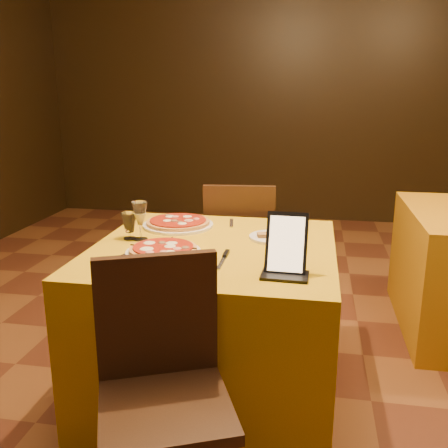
% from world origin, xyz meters
% --- Properties ---
extents(floor, '(6.00, 7.00, 0.01)m').
position_xyz_m(floor, '(0.00, 0.00, -0.01)').
color(floor, '#5E2D19').
rests_on(floor, ground).
extents(wall_back, '(6.00, 0.01, 2.80)m').
position_xyz_m(wall_back, '(0.00, 3.50, 1.40)').
color(wall_back, black).
rests_on(wall_back, floor).
extents(main_table, '(1.10, 1.10, 0.75)m').
position_xyz_m(main_table, '(-0.39, -0.03, 0.38)').
color(main_table, '#C4960C').
rests_on(main_table, floor).
extents(chair_main_near, '(0.54, 0.54, 0.91)m').
position_xyz_m(chair_main_near, '(-0.39, -0.84, 0.46)').
color(chair_main_near, black).
rests_on(chair_main_near, floor).
extents(chair_main_far, '(0.53, 0.53, 0.91)m').
position_xyz_m(chair_main_far, '(-0.39, 0.81, 0.46)').
color(chair_main_far, black).
rests_on(chair_main_far, floor).
extents(pizza_near, '(0.33, 0.33, 0.03)m').
position_xyz_m(pizza_near, '(-0.58, -0.19, 0.77)').
color(pizza_near, white).
rests_on(pizza_near, main_table).
extents(pizza_far, '(0.37, 0.37, 0.03)m').
position_xyz_m(pizza_far, '(-0.64, 0.27, 0.77)').
color(pizza_far, white).
rests_on(pizza_far, main_table).
extents(cutlet_dish, '(0.23, 0.23, 0.03)m').
position_xyz_m(cutlet_dish, '(-0.13, 0.13, 0.76)').
color(cutlet_dish, white).
rests_on(cutlet_dish, main_table).
extents(wine_glass, '(0.09, 0.09, 0.19)m').
position_xyz_m(wine_glass, '(-0.75, -0.01, 0.84)').
color(wine_glass, '#C2C46F').
rests_on(wine_glass, main_table).
extents(water_glass, '(0.07, 0.07, 0.13)m').
position_xyz_m(water_glass, '(-0.80, -0.00, 0.81)').
color(water_glass, silver).
rests_on(water_glass, main_table).
extents(tablet, '(0.16, 0.10, 0.23)m').
position_xyz_m(tablet, '(-0.04, -0.33, 0.87)').
color(tablet, black).
rests_on(tablet, main_table).
extents(knife, '(0.02, 0.21, 0.01)m').
position_xyz_m(knife, '(-0.31, -0.25, 0.75)').
color(knife, silver).
rests_on(knife, main_table).
extents(fork_near, '(0.07, 0.15, 0.01)m').
position_xyz_m(fork_near, '(-0.74, -0.24, 0.75)').
color(fork_near, silver).
rests_on(fork_near, main_table).
extents(fork_far, '(0.04, 0.16, 0.01)m').
position_xyz_m(fork_far, '(-0.37, 0.37, 0.75)').
color(fork_far, '#ABA9B0').
rests_on(fork_far, main_table).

